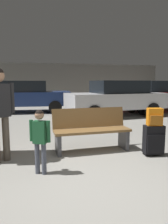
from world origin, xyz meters
The scene contains 9 objects.
ground_plane centered at (0.00, 4.00, -0.05)m, with size 18.00×18.00×0.10m, color gray.
garage_back_wall centered at (0.00, 12.86, 1.40)m, with size 18.00×0.12×2.80m, color slate.
bench centered at (0.43, 1.47, 0.44)m, with size 1.61×0.57×0.89m.
suitcase centered at (1.53, 0.84, 0.32)m, with size 0.40×0.27×0.60m.
backpack_bright centered at (1.53, 0.84, 0.77)m, with size 0.31×0.24×0.34m.
child centered at (-0.67, 0.51, 0.63)m, with size 0.31×0.26×1.03m.
parked_car_side centered at (5.32, 6.60, 0.81)m, with size 4.20×2.00×1.51m.
parked_car_far centered at (-1.05, 7.84, 0.81)m, with size 4.21×2.02×1.51m.
parked_car_near centered at (2.69, 5.64, 0.81)m, with size 4.26×2.12×1.51m.
Camera 1 is at (-0.75, -2.73, 1.43)m, focal length 33.78 mm.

